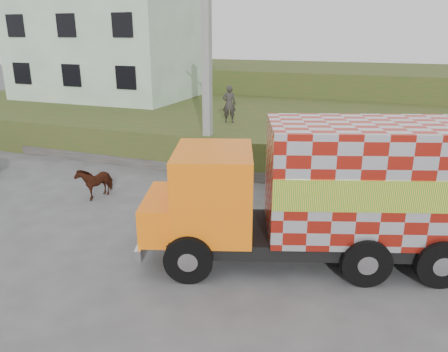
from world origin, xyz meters
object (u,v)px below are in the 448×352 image
at_px(pedestrian, 229,104).
at_px(utility_pole, 207,68).
at_px(cow, 95,181).
at_px(cargo_truck, 322,192).

bearing_deg(pedestrian, utility_pole, 74.39).
relative_size(utility_pole, cow, 6.24).
distance_m(utility_pole, pedestrian, 3.27).
height_order(cow, pedestrian, pedestrian).
bearing_deg(utility_pole, cargo_truck, -46.13).
xyz_separation_m(utility_pole, cow, (-2.47, -3.95, -3.53)).
bearing_deg(cargo_truck, cow, 149.24).
xyz_separation_m(cow, pedestrian, (2.34, 6.70, 1.78)).
xyz_separation_m(cargo_truck, pedestrian, (-5.46, 8.29, 0.57)).
bearing_deg(pedestrian, cargo_truck, 104.92).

